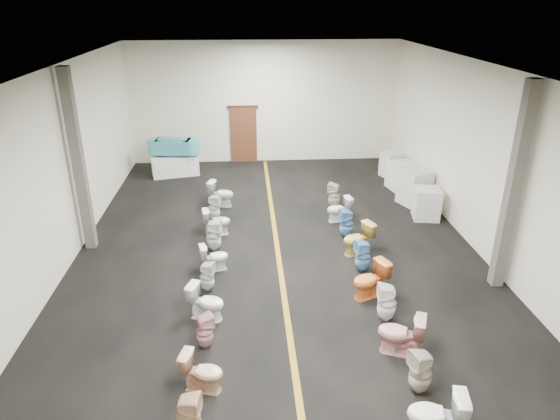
# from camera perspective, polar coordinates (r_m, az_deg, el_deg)

# --- Properties ---
(floor) EXTENTS (16.00, 16.00, 0.00)m
(floor) POSITION_cam_1_polar(r_m,az_deg,el_deg) (12.29, -0.15, -5.56)
(floor) COLOR black
(floor) RESTS_ON ground
(ceiling) EXTENTS (16.00, 16.00, 0.00)m
(ceiling) POSITION_cam_1_polar(r_m,az_deg,el_deg) (10.86, -0.17, 15.73)
(ceiling) COLOR black
(ceiling) RESTS_ON ground
(wall_back) EXTENTS (10.00, 0.00, 10.00)m
(wall_back) POSITION_cam_1_polar(r_m,az_deg,el_deg) (19.12, -1.83, 12.14)
(wall_back) COLOR beige
(wall_back) RESTS_ON ground
(wall_left) EXTENTS (0.00, 16.00, 16.00)m
(wall_left) POSITION_cam_1_polar(r_m,az_deg,el_deg) (12.13, -24.49, 3.49)
(wall_left) COLOR beige
(wall_left) RESTS_ON ground
(wall_right) EXTENTS (0.00, 16.00, 16.00)m
(wall_right) POSITION_cam_1_polar(r_m,az_deg,el_deg) (12.72, 23.01, 4.59)
(wall_right) COLOR beige
(wall_right) RESTS_ON ground
(aisle_stripe) EXTENTS (0.12, 15.60, 0.01)m
(aisle_stripe) POSITION_cam_1_polar(r_m,az_deg,el_deg) (12.29, -0.15, -5.55)
(aisle_stripe) COLOR #997116
(aisle_stripe) RESTS_ON floor
(back_door) EXTENTS (1.00, 0.10, 2.10)m
(back_door) POSITION_cam_1_polar(r_m,az_deg,el_deg) (19.31, -4.18, 8.55)
(back_door) COLOR #562D19
(back_door) RESTS_ON floor
(door_frame) EXTENTS (1.15, 0.08, 0.10)m
(door_frame) POSITION_cam_1_polar(r_m,az_deg,el_deg) (19.08, -4.27, 11.67)
(door_frame) COLOR #331C11
(door_frame) RESTS_ON back_door
(column_left) EXTENTS (0.25, 0.25, 4.50)m
(column_left) POSITION_cam_1_polar(r_m,az_deg,el_deg) (12.94, -22.05, 5.04)
(column_left) COLOR #59544C
(column_left) RESTS_ON floor
(column_right) EXTENTS (0.25, 0.25, 4.50)m
(column_right) POSITION_cam_1_polar(r_m,az_deg,el_deg) (11.36, 25.09, 2.12)
(column_right) COLOR #59544C
(column_right) RESTS_ON floor
(display_table) EXTENTS (1.75, 1.15, 0.72)m
(display_table) POSITION_cam_1_polar(r_m,az_deg,el_deg) (18.33, -11.90, 5.05)
(display_table) COLOR white
(display_table) RESTS_ON floor
(bathtub) EXTENTS (1.85, 0.83, 0.55)m
(bathtub) POSITION_cam_1_polar(r_m,az_deg,el_deg) (18.13, -12.08, 7.19)
(bathtub) COLOR teal
(bathtub) RESTS_ON display_table
(appliance_crate_a) EXTENTS (0.81, 0.81, 0.90)m
(appliance_crate_a) POSITION_cam_1_polar(r_m,az_deg,el_deg) (14.90, 16.40, 0.71)
(appliance_crate_a) COLOR silver
(appliance_crate_a) RESTS_ON floor
(appliance_crate_b) EXTENTS (1.02, 1.02, 1.07)m
(appliance_crate_b) POSITION_cam_1_polar(r_m,az_deg,el_deg) (15.85, 15.11, 2.53)
(appliance_crate_b) COLOR silver
(appliance_crate_b) RESTS_ON floor
(appliance_crate_c) EXTENTS (0.94, 0.94, 0.90)m
(appliance_crate_c) POSITION_cam_1_polar(r_m,az_deg,el_deg) (17.06, 13.70, 3.84)
(appliance_crate_c) COLOR silver
(appliance_crate_c) RESTS_ON floor
(appliance_crate_d) EXTENTS (0.81, 0.81, 0.88)m
(appliance_crate_d) POSITION_cam_1_polar(r_m,az_deg,el_deg) (18.17, 12.59, 5.11)
(appliance_crate_d) COLOR silver
(appliance_crate_d) RESTS_ON floor
(toilet_left_1) EXTENTS (0.40, 0.40, 0.78)m
(toilet_left_1) POSITION_cam_1_polar(r_m,az_deg,el_deg) (7.82, -10.38, -22.22)
(toilet_left_1) COLOR #DDB18A
(toilet_left_1) RESTS_ON floor
(toilet_left_2) EXTENTS (0.77, 0.56, 0.70)m
(toilet_left_2) POSITION_cam_1_polar(r_m,az_deg,el_deg) (8.53, -8.85, -17.82)
(toilet_left_2) COLOR #E9B38C
(toilet_left_2) RESTS_ON floor
(toilet_left_3) EXTENTS (0.42, 0.41, 0.69)m
(toilet_left_3) POSITION_cam_1_polar(r_m,az_deg,el_deg) (9.37, -8.61, -13.55)
(toilet_left_3) COLOR #D29492
(toilet_left_3) RESTS_ON floor
(toilet_left_4) EXTENTS (0.83, 0.64, 0.74)m
(toilet_left_4) POSITION_cam_1_polar(r_m,az_deg,el_deg) (10.10, -8.42, -10.36)
(toilet_left_4) COLOR white
(toilet_left_4) RESTS_ON floor
(toilet_left_5) EXTENTS (0.40, 0.39, 0.69)m
(toilet_left_5) POSITION_cam_1_polar(r_m,az_deg,el_deg) (10.99, -8.33, -7.52)
(toilet_left_5) COLOR silver
(toilet_left_5) RESTS_ON floor
(toilet_left_6) EXTENTS (0.72, 0.51, 0.67)m
(toilet_left_6) POSITION_cam_1_polar(r_m,az_deg,el_deg) (11.75, -7.54, -5.37)
(toilet_left_6) COLOR white
(toilet_left_6) RESTS_ON floor
(toilet_left_7) EXTENTS (0.43, 0.42, 0.83)m
(toilet_left_7) POSITION_cam_1_polar(r_m,az_deg,el_deg) (12.60, -7.58, -2.89)
(toilet_left_7) COLOR silver
(toilet_left_7) RESTS_ON floor
(toilet_left_8) EXTENTS (0.77, 0.50, 0.74)m
(toilet_left_8) POSITION_cam_1_polar(r_m,az_deg,el_deg) (13.45, -7.27, -1.33)
(toilet_left_8) COLOR silver
(toilet_left_8) RESTS_ON floor
(toilet_left_9) EXTENTS (0.44, 0.44, 0.78)m
(toilet_left_9) POSITION_cam_1_polar(r_m,az_deg,el_deg) (14.31, -7.57, 0.28)
(toilet_left_9) COLOR silver
(toilet_left_9) RESTS_ON floor
(toilet_left_10) EXTENTS (0.86, 0.65, 0.78)m
(toilet_left_10) POSITION_cam_1_polar(r_m,az_deg,el_deg) (15.30, -6.74, 1.87)
(toilet_left_10) COLOR white
(toilet_left_10) RESTS_ON floor
(toilet_right_1) EXTENTS (0.88, 0.61, 0.83)m
(toilet_right_1) POSITION_cam_1_polar(r_m,az_deg,el_deg) (8.00, 17.39, -21.54)
(toilet_right_1) COLOR white
(toilet_right_1) RESTS_ON floor
(toilet_right_2) EXTENTS (0.45, 0.44, 0.80)m
(toilet_right_2) POSITION_cam_1_polar(r_m,az_deg,el_deg) (8.66, 15.77, -17.35)
(toilet_right_2) COLOR beige
(toilet_right_2) RESTS_ON floor
(toilet_right_3) EXTENTS (0.92, 0.73, 0.82)m
(toilet_right_3) POSITION_cam_1_polar(r_m,az_deg,el_deg) (9.35, 13.62, -13.62)
(toilet_right_3) COLOR pink
(toilet_right_3) RESTS_ON floor
(toilet_right_4) EXTENTS (0.40, 0.39, 0.81)m
(toilet_right_4) POSITION_cam_1_polar(r_m,az_deg,el_deg) (10.13, 12.11, -10.30)
(toilet_right_4) COLOR white
(toilet_right_4) RESTS_ON floor
(toilet_right_5) EXTENTS (0.91, 0.73, 0.81)m
(toilet_right_5) POSITION_cam_1_polar(r_m,az_deg,el_deg) (10.80, 10.27, -7.89)
(toilet_right_5) COLOR orange
(toilet_right_5) RESTS_ON floor
(toilet_right_6) EXTENTS (0.43, 0.42, 0.78)m
(toilet_right_6) POSITION_cam_1_polar(r_m,az_deg,el_deg) (11.74, 9.43, -5.20)
(toilet_right_6) COLOR #6AA6D7
(toilet_right_6) RESTS_ON floor
(toilet_right_7) EXTENTS (0.90, 0.72, 0.80)m
(toilet_right_7) POSITION_cam_1_polar(r_m,az_deg,el_deg) (12.48, 8.90, -3.30)
(toilet_right_7) COLOR gold
(toilet_right_7) RESTS_ON floor
(toilet_right_8) EXTENTS (0.42, 0.41, 0.81)m
(toilet_right_8) POSITION_cam_1_polar(r_m,az_deg,el_deg) (13.29, 7.61, -1.52)
(toilet_right_8) COLOR #6595CD
(toilet_right_8) RESTS_ON floor
(toilet_right_9) EXTENTS (0.77, 0.53, 0.71)m
(toilet_right_9) POSITION_cam_1_polar(r_m,az_deg,el_deg) (14.25, 6.77, 0.09)
(toilet_right_9) COLOR white
(toilet_right_9) RESTS_ON floor
(toilet_right_10) EXTENTS (0.47, 0.47, 0.79)m
(toilet_right_10) POSITION_cam_1_polar(r_m,az_deg,el_deg) (15.13, 6.21, 1.66)
(toilet_right_10) COLOR beige
(toilet_right_10) RESTS_ON floor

